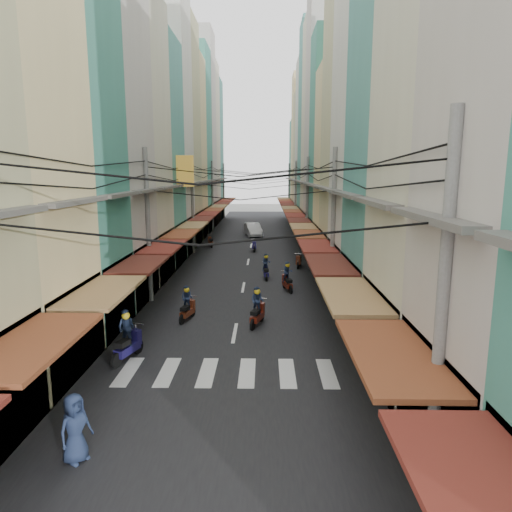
# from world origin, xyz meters

# --- Properties ---
(ground) EXTENTS (160.00, 160.00, 0.00)m
(ground) POSITION_xyz_m (0.00, 0.00, 0.00)
(ground) COLOR slate
(ground) RESTS_ON ground
(road) EXTENTS (10.00, 80.00, 0.02)m
(road) POSITION_xyz_m (0.00, 20.00, 0.01)
(road) COLOR black
(road) RESTS_ON ground
(sidewalk_left) EXTENTS (3.00, 80.00, 0.06)m
(sidewalk_left) POSITION_xyz_m (-6.50, 20.00, 0.03)
(sidewalk_left) COLOR gray
(sidewalk_left) RESTS_ON ground
(sidewalk_right) EXTENTS (3.00, 80.00, 0.06)m
(sidewalk_right) POSITION_xyz_m (6.50, 20.00, 0.03)
(sidewalk_right) COLOR gray
(sidewalk_right) RESTS_ON ground
(crosswalk) EXTENTS (7.55, 2.40, 0.01)m
(crosswalk) POSITION_xyz_m (-0.00, -6.00, 0.03)
(crosswalk) COLOR silver
(crosswalk) RESTS_ON ground
(building_row_left) EXTENTS (7.80, 67.67, 23.70)m
(building_row_left) POSITION_xyz_m (-7.92, 16.56, 9.78)
(building_row_left) COLOR silver
(building_row_left) RESTS_ON ground
(building_row_right) EXTENTS (7.80, 68.98, 22.59)m
(building_row_right) POSITION_xyz_m (7.92, 16.45, 9.41)
(building_row_right) COLOR teal
(building_row_right) RESTS_ON ground
(utility_poles) EXTENTS (10.20, 66.13, 8.20)m
(utility_poles) POSITION_xyz_m (0.00, 15.01, 6.59)
(utility_poles) COLOR gray
(utility_poles) RESTS_ON ground
(white_car) EXTENTS (5.26, 2.89, 1.76)m
(white_car) POSITION_xyz_m (-0.00, 28.81, 0.00)
(white_car) COLOR silver
(white_car) RESTS_ON ground
(bicycle) EXTENTS (1.47, 0.59, 1.00)m
(bicycle) POSITION_xyz_m (7.50, 0.43, 0.00)
(bicycle) COLOR black
(bicycle) RESTS_ON ground
(moving_scooters) EXTENTS (8.06, 28.13, 1.95)m
(moving_scooters) POSITION_xyz_m (-0.26, 4.77, 0.53)
(moving_scooters) COLOR black
(moving_scooters) RESTS_ON ground
(parked_scooters) EXTENTS (12.69, 13.85, 1.01)m
(parked_scooters) POSITION_xyz_m (3.76, -3.98, 0.47)
(parked_scooters) COLOR black
(parked_scooters) RESTS_ON ground
(pedestrians) EXTENTS (13.29, 19.39, 2.21)m
(pedestrians) POSITION_xyz_m (-4.03, 0.47, 1.05)
(pedestrians) COLOR #28202B
(pedestrians) RESTS_ON ground
(market_umbrella) EXTENTS (2.48, 2.48, 2.62)m
(market_umbrella) POSITION_xyz_m (5.71, -7.99, 2.31)
(market_umbrella) COLOR #B2B2B7
(market_umbrella) RESTS_ON ground
(traffic_sign) EXTENTS (0.10, 0.64, 2.93)m
(traffic_sign) POSITION_xyz_m (4.78, 0.14, 2.13)
(traffic_sign) COLOR gray
(traffic_sign) RESTS_ON ground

